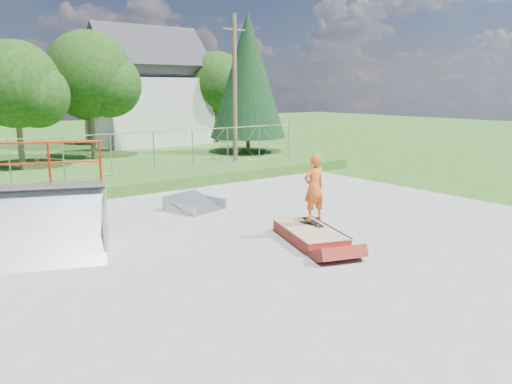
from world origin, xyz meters
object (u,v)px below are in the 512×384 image
quarter_pipe (46,203)px  flat_bank_ramp (195,204)px  skater (314,190)px  grind_box (310,235)px

quarter_pipe → flat_bank_ramp: quarter_pipe is taller
flat_bank_ramp → skater: (1.06, -4.84, 1.13)m
quarter_pipe → flat_bank_ramp: (5.42, 2.12, -1.16)m
flat_bank_ramp → skater: size_ratio=0.88×
grind_box → quarter_pipe: bearing=172.6°
quarter_pipe → grind_box: bearing=-4.2°
grind_box → skater: skater is taller
skater → flat_bank_ramp: bearing=-74.5°
grind_box → skater: (0.38, 0.27, 1.18)m
grind_box → quarter_pipe: 6.90m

